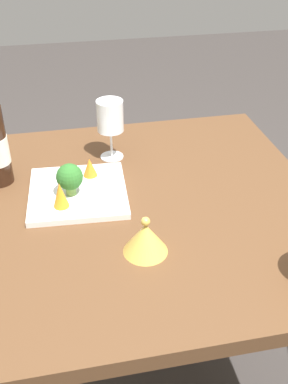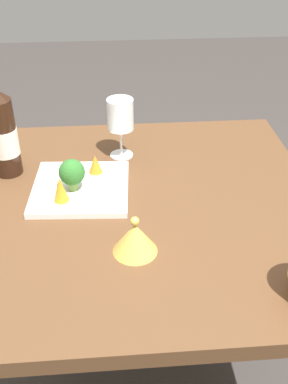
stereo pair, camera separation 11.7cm
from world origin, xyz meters
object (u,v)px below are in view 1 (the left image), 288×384
Objects in this scene: wine_glass at (110,117)px; broccoli_floret at (70,178)px; rice_bowl_lid at (145,238)px; carrot_garnish_left at (90,167)px; carrot_garnish_right at (60,195)px; serving_plate at (78,192)px.

wine_glass reaches higher than broccoli_floret.
rice_bowl_lid is 0.33m from carrot_garnish_left.
carrot_garnish_right is at bearing -33.18° from carrot_garnish_left.
wine_glass is 2.67× the size of carrot_garnish_right.
carrot_garnish_left is at bearing 144.48° from broccoli_floret.
carrot_garnish_right is (0.07, -0.04, 0.04)m from serving_plate.
rice_bowl_lid is 1.17× the size of broccoli_floret.
serving_plate is 0.08m from carrot_garnish_left.
wine_glass is 0.24m from broccoli_floret.
rice_bowl_lid is at bearing 31.68° from broccoli_floret.
serving_plate is 3.95× the size of carrot_garnish_right.
wine_glass is at bearing 145.84° from broccoli_floret.
broccoli_floret is 1.28× the size of carrot_garnish_right.
broccoli_floret reaches higher than serving_plate.
carrot_garnish_left is at bearing -33.18° from wine_glass.
wine_glass reaches higher than serving_plate.
broccoli_floret is (-0.24, -0.15, 0.03)m from rice_bowl_lid.
wine_glass is 3.46× the size of carrot_garnish_left.
rice_bowl_lid is at bearing 15.55° from carrot_garnish_left.
carrot_garnish_right reaches higher than carrot_garnish_left.
broccoli_floret is (0.20, -0.13, -0.06)m from wine_glass.
broccoli_floret reaches higher than carrot_garnish_left.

